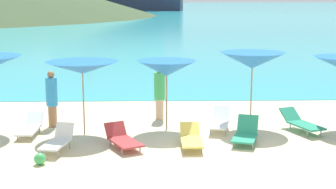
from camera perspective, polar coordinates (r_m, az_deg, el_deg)
name	(u,v)px	position (r m, az deg, el deg)	size (l,w,h in m)	color
ground_plane	(192,92)	(22.85, 2.78, 0.25)	(50.00, 100.00, 0.30)	beige
ocean_water	(160,7)	(239.75, -0.95, 10.03)	(650.00, 440.00, 0.02)	#2DADBC
umbrella_3	(82,68)	(15.10, -9.76, 3.05)	(2.29, 2.29, 2.25)	#9E7F59
umbrella_4	(167,68)	(15.50, -0.17, 3.00)	(1.97, 1.97, 2.20)	#9E7F59
umbrella_5	(252,60)	(15.95, 9.63, 3.86)	(2.20, 2.20, 2.42)	#9E7F59
lounge_chair_2	(58,140)	(13.90, -12.48, -5.15)	(0.78, 1.43, 0.67)	white
lounge_chair_3	(246,133)	(14.48, 8.87, -4.40)	(0.99, 1.48, 0.72)	#268C66
lounge_chair_4	(301,122)	(16.04, 14.99, -3.08)	(1.14, 1.78, 0.62)	#268C66
lounge_chair_6	(191,138)	(13.94, 2.66, -5.03)	(0.58, 1.54, 0.55)	#D8BF4C
lounge_chair_8	(123,139)	(13.94, -5.20, -5.07)	(1.20, 1.58, 0.61)	#A53333
lounge_chair_9	(30,127)	(15.79, -15.50, -3.59)	(0.53, 1.63, 0.54)	white
lounge_chair_11	(220,121)	(15.65, 5.92, -3.05)	(0.82, 1.53, 0.68)	white
beachgoer_0	(52,98)	(16.40, -13.15, -0.34)	(0.37, 0.37, 1.83)	#A3704C
beachgoer_3	(160,92)	(16.95, -0.98, 0.34)	(0.37, 0.37, 1.85)	#DBAA84
beach_ball	(40,159)	(12.95, -14.44, -7.15)	(0.30, 0.30, 0.30)	#3FB259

